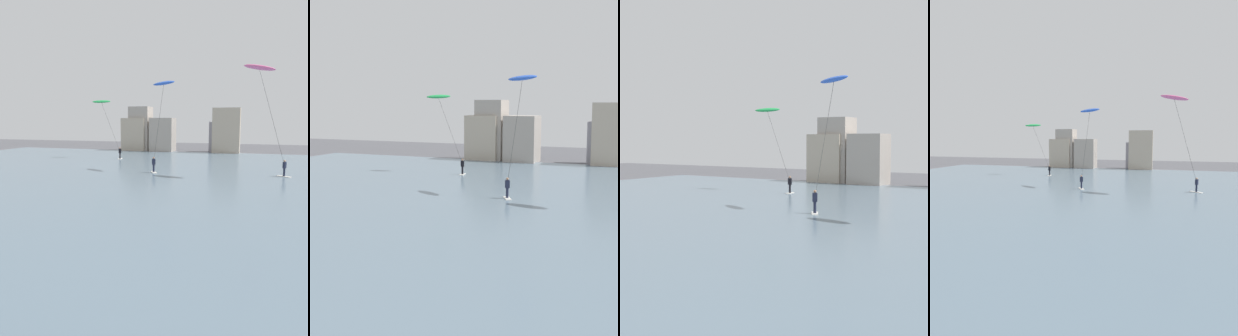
% 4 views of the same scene
% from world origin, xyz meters
% --- Properties ---
extents(water_bay, '(84.00, 52.00, 0.10)m').
position_xyz_m(water_bay, '(0.00, 30.71, 0.05)').
color(water_bay, slate).
rests_on(water_bay, ground).
extents(far_shore_buildings, '(20.51, 4.37, 7.86)m').
position_xyz_m(far_shore_buildings, '(-12.36, 57.42, 3.13)').
color(far_shore_buildings, '#B7A893').
rests_on(far_shore_buildings, ground).
extents(kitesurfer_blue, '(3.06, 3.40, 9.59)m').
position_xyz_m(kitesurfer_blue, '(-7.27, 34.33, 8.41)').
color(kitesurfer_blue, silver).
rests_on(kitesurfer_blue, water_bay).
extents(kitesurfer_green, '(4.78, 2.28, 8.32)m').
position_xyz_m(kitesurfer_green, '(-18.57, 44.03, 7.11)').
color(kitesurfer_green, silver).
rests_on(kitesurfer_green, water_bay).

